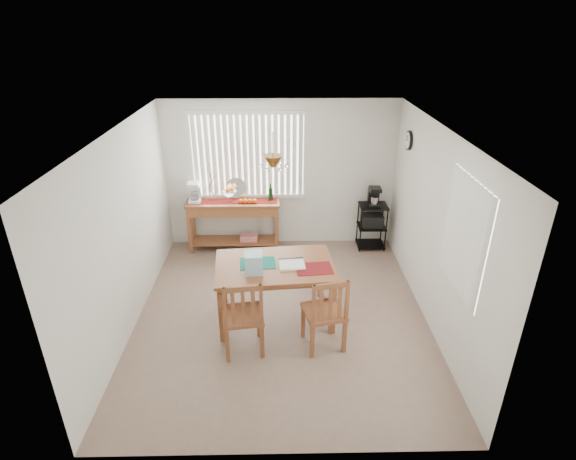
{
  "coord_description": "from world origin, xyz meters",
  "views": [
    {
      "loc": [
        -0.01,
        -5.21,
        3.82
      ],
      "look_at": [
        0.1,
        0.55,
        1.05
      ],
      "focal_mm": 28.0,
      "sensor_mm": 36.0,
      "label": 1
    }
  ],
  "objects_px": {
    "sideboard": "(234,213)",
    "wire_cart": "(372,222)",
    "cart_items": "(374,197)",
    "chair_right": "(325,313)",
    "dining_table": "(275,271)",
    "chair_left": "(243,316)"
  },
  "relations": [
    {
      "from": "wire_cart",
      "to": "cart_items",
      "type": "distance_m",
      "value": 0.48
    },
    {
      "from": "sideboard",
      "to": "wire_cart",
      "type": "distance_m",
      "value": 2.44
    },
    {
      "from": "chair_left",
      "to": "wire_cart",
      "type": "bearing_deg",
      "value": 52.81
    },
    {
      "from": "chair_right",
      "to": "cart_items",
      "type": "bearing_deg",
      "value": 68.1
    },
    {
      "from": "chair_right",
      "to": "dining_table",
      "type": "bearing_deg",
      "value": 134.17
    },
    {
      "from": "sideboard",
      "to": "chair_left",
      "type": "relative_size",
      "value": 1.52
    },
    {
      "from": "cart_items",
      "to": "chair_right",
      "type": "xyz_separation_m",
      "value": [
        -1.09,
        -2.7,
        -0.47
      ]
    },
    {
      "from": "wire_cart",
      "to": "cart_items",
      "type": "xyz_separation_m",
      "value": [
        0.0,
        0.01,
        0.48
      ]
    },
    {
      "from": "wire_cart",
      "to": "dining_table",
      "type": "xyz_separation_m",
      "value": [
        -1.71,
        -2.05,
        0.24
      ]
    },
    {
      "from": "sideboard",
      "to": "chair_left",
      "type": "xyz_separation_m",
      "value": [
        0.35,
        -2.76,
        -0.16
      ]
    },
    {
      "from": "cart_items",
      "to": "chair_left",
      "type": "bearing_deg",
      "value": -127.1
    },
    {
      "from": "dining_table",
      "to": "chair_left",
      "type": "height_order",
      "value": "chair_left"
    },
    {
      "from": "sideboard",
      "to": "chair_left",
      "type": "height_order",
      "value": "chair_left"
    },
    {
      "from": "chair_right",
      "to": "wire_cart",
      "type": "bearing_deg",
      "value": 68.04
    },
    {
      "from": "dining_table",
      "to": "sideboard",
      "type": "bearing_deg",
      "value": 109.52
    },
    {
      "from": "wire_cart",
      "to": "chair_left",
      "type": "distance_m",
      "value": 3.46
    },
    {
      "from": "cart_items",
      "to": "dining_table",
      "type": "bearing_deg",
      "value": -129.62
    },
    {
      "from": "sideboard",
      "to": "wire_cart",
      "type": "xyz_separation_m",
      "value": [
        2.44,
        -0.0,
        -0.19
      ]
    },
    {
      "from": "cart_items",
      "to": "chair_right",
      "type": "bearing_deg",
      "value": -111.9
    },
    {
      "from": "cart_items",
      "to": "chair_right",
      "type": "relative_size",
      "value": 0.32
    },
    {
      "from": "sideboard",
      "to": "cart_items",
      "type": "distance_m",
      "value": 2.46
    },
    {
      "from": "cart_items",
      "to": "chair_left",
      "type": "xyz_separation_m",
      "value": [
        -2.09,
        -2.77,
        -0.46
      ]
    }
  ]
}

